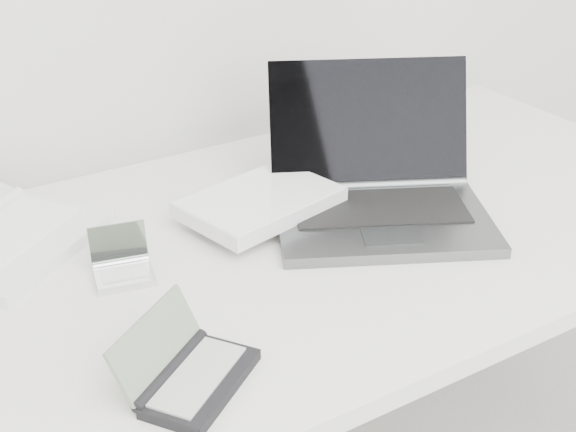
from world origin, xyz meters
TOP-DOWN VIEW (x-y plane):
  - desk at (0.00, 1.55)m, footprint 1.60×0.80m
  - laptop_large at (0.11, 1.56)m, footprint 0.56×0.46m
  - pda_silver at (-0.28, 1.57)m, footprint 0.10×0.10m
  - palmtop_charcoal at (-0.31, 1.29)m, footprint 0.20×0.19m

SIDE VIEW (x-z plane):
  - desk at x=0.00m, z-range 0.32..1.05m
  - pda_silver at x=-0.28m, z-range 0.71..0.78m
  - palmtop_charcoal at x=-0.31m, z-range 0.71..0.79m
  - laptop_large at x=0.11m, z-range 0.65..0.88m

